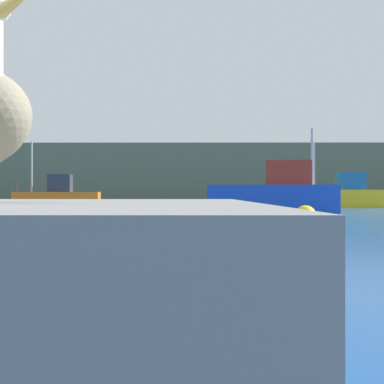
{
  "coord_description": "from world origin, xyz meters",
  "views": [
    {
      "loc": [
        2.35,
        -2.35,
        0.93
      ],
      "look_at": [
        2.24,
        19.24,
        1.0
      ],
      "focal_mm": 51.5,
      "sensor_mm": 36.0,
      "label": 1
    }
  ],
  "objects_px": {
    "fishing_boat_yellow": "(343,195)",
    "fishing_boat_orange": "(58,197)",
    "mooring_buoy": "(305,216)",
    "fishing_boat_blue": "(276,194)"
  },
  "relations": [
    {
      "from": "fishing_boat_blue",
      "to": "fishing_boat_yellow",
      "type": "distance_m",
      "value": 12.01
    },
    {
      "from": "fishing_boat_blue",
      "to": "mooring_buoy",
      "type": "xyz_separation_m",
      "value": [
        -0.88,
        -11.53,
        -0.6
      ]
    },
    {
      "from": "fishing_boat_yellow",
      "to": "fishing_boat_orange",
      "type": "distance_m",
      "value": 19.34
    },
    {
      "from": "mooring_buoy",
      "to": "fishing_boat_blue",
      "type": "bearing_deg",
      "value": 85.65
    },
    {
      "from": "mooring_buoy",
      "to": "fishing_boat_orange",
      "type": "bearing_deg",
      "value": 119.48
    },
    {
      "from": "fishing_boat_blue",
      "to": "fishing_boat_yellow",
      "type": "xyz_separation_m",
      "value": [
        6.06,
        10.37,
        -0.09
      ]
    },
    {
      "from": "fishing_boat_yellow",
      "to": "fishing_boat_orange",
      "type": "xyz_separation_m",
      "value": [
        -19.34,
        0.03,
        -0.08
      ]
    },
    {
      "from": "fishing_boat_blue",
      "to": "mooring_buoy",
      "type": "relative_size",
      "value": 10.64
    },
    {
      "from": "fishing_boat_yellow",
      "to": "fishing_boat_orange",
      "type": "height_order",
      "value": "fishing_boat_orange"
    },
    {
      "from": "fishing_boat_blue",
      "to": "fishing_boat_yellow",
      "type": "bearing_deg",
      "value": 69.19
    }
  ]
}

